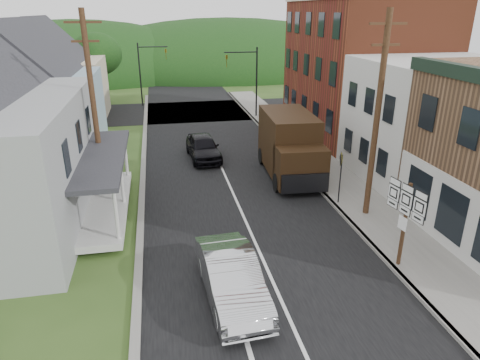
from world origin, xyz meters
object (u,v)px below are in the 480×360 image
dark_sedan (203,147)px  delivery_van (290,146)px  route_sign_cluster (405,213)px  silver_sedan (232,278)px  warning_sign (341,170)px

dark_sedan → delivery_van: 6.06m
dark_sedan → route_sign_cluster: (5.63, -13.79, 1.47)m
silver_sedan → delivery_van: size_ratio=0.74×
silver_sedan → dark_sedan: 14.42m
dark_sedan → silver_sedan: bearing=-96.5°
dark_sedan → route_sign_cluster: size_ratio=1.41×
delivery_van → route_sign_cluster: delivery_van is taller
delivery_van → route_sign_cluster: size_ratio=2.00×
warning_sign → dark_sedan: bearing=140.1°
warning_sign → route_sign_cluster: bearing=-74.6°
silver_sedan → dark_sedan: size_ratio=1.06×
route_sign_cluster → warning_sign: (0.02, 5.56, -0.43)m
dark_sedan → delivery_van: size_ratio=0.70×
silver_sedan → warning_sign: (6.35, 6.18, 1.02)m
dark_sedan → warning_sign: bearing=-59.2°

